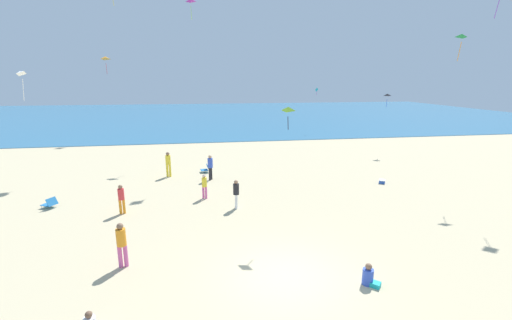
{
  "coord_description": "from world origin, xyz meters",
  "views": [
    {
      "loc": [
        -2.63,
        -9.95,
        6.58
      ],
      "look_at": [
        0.0,
        6.61,
        2.54
      ],
      "focal_mm": 23.42,
      "sensor_mm": 36.0,
      "label": 1
    }
  ],
  "objects_px": {
    "beach_chair_near_camera": "(50,203)",
    "person_6": "(121,242)",
    "person_7": "(168,163)",
    "kite_white": "(20,74)",
    "kite_lime": "(288,109)",
    "kite_magenta": "(191,0)",
    "person_2": "(204,185)",
    "person_5": "(369,277)",
    "cooler_box": "(382,181)",
    "person_0": "(210,166)",
    "kite_green": "(462,36)",
    "person_1": "(236,192)",
    "person_4": "(121,197)",
    "kite_teal": "(317,90)",
    "kite_black": "(387,95)",
    "kite_orange": "(105,58)",
    "beach_chair_far_left": "(206,169)"
  },
  "relations": [
    {
      "from": "kite_lime",
      "to": "kite_green",
      "type": "xyz_separation_m",
      "value": [
        11.28,
        4.34,
        3.65
      ]
    },
    {
      "from": "person_2",
      "to": "person_7",
      "type": "height_order",
      "value": "person_7"
    },
    {
      "from": "person_4",
      "to": "kite_teal",
      "type": "height_order",
      "value": "kite_teal"
    },
    {
      "from": "beach_chair_far_left",
      "to": "cooler_box",
      "type": "xyz_separation_m",
      "value": [
        11.34,
        -4.5,
        -0.15
      ]
    },
    {
      "from": "person_1",
      "to": "kite_white",
      "type": "bearing_deg",
      "value": -1.39
    },
    {
      "from": "person_2",
      "to": "person_4",
      "type": "relative_size",
      "value": 0.93
    },
    {
      "from": "person_2",
      "to": "kite_magenta",
      "type": "height_order",
      "value": "kite_magenta"
    },
    {
      "from": "person_7",
      "to": "person_6",
      "type": "bearing_deg",
      "value": -170.46
    },
    {
      "from": "beach_chair_near_camera",
      "to": "kite_white",
      "type": "distance_m",
      "value": 6.62
    },
    {
      "from": "cooler_box",
      "to": "person_2",
      "type": "height_order",
      "value": "person_2"
    },
    {
      "from": "person_2",
      "to": "person_4",
      "type": "distance_m",
      "value": 4.42
    },
    {
      "from": "person_2",
      "to": "person_7",
      "type": "distance_m",
      "value": 5.44
    },
    {
      "from": "beach_chair_near_camera",
      "to": "person_4",
      "type": "xyz_separation_m",
      "value": [
        3.95,
        -1.42,
        0.62
      ]
    },
    {
      "from": "person_6",
      "to": "person_7",
      "type": "height_order",
      "value": "person_7"
    },
    {
      "from": "person_1",
      "to": "beach_chair_far_left",
      "type": "bearing_deg",
      "value": -71.81
    },
    {
      "from": "kite_lime",
      "to": "kite_teal",
      "type": "distance_m",
      "value": 29.65
    },
    {
      "from": "cooler_box",
      "to": "person_1",
      "type": "bearing_deg",
      "value": -163.76
    },
    {
      "from": "person_5",
      "to": "kite_white",
      "type": "height_order",
      "value": "kite_white"
    },
    {
      "from": "kite_black",
      "to": "person_0",
      "type": "bearing_deg",
      "value": -158.25
    },
    {
      "from": "person_0",
      "to": "person_1",
      "type": "bearing_deg",
      "value": 130.93
    },
    {
      "from": "kite_lime",
      "to": "person_5",
      "type": "bearing_deg",
      "value": -71.23
    },
    {
      "from": "beach_chair_near_camera",
      "to": "person_1",
      "type": "xyz_separation_m",
      "value": [
        9.69,
        -1.6,
        0.63
      ]
    },
    {
      "from": "person_5",
      "to": "kite_black",
      "type": "bearing_deg",
      "value": 102.7
    },
    {
      "from": "cooler_box",
      "to": "kite_orange",
      "type": "height_order",
      "value": "kite_orange"
    },
    {
      "from": "person_7",
      "to": "kite_black",
      "type": "height_order",
      "value": "kite_black"
    },
    {
      "from": "beach_chair_near_camera",
      "to": "kite_green",
      "type": "xyz_separation_m",
      "value": [
        22.99,
        0.14,
        8.77
      ]
    },
    {
      "from": "kite_green",
      "to": "person_4",
      "type": "bearing_deg",
      "value": -175.32
    },
    {
      "from": "person_0",
      "to": "kite_green",
      "type": "bearing_deg",
      "value": -165.76
    },
    {
      "from": "kite_teal",
      "to": "kite_black",
      "type": "bearing_deg",
      "value": -81.08
    },
    {
      "from": "kite_lime",
      "to": "kite_green",
      "type": "relative_size",
      "value": 0.66
    },
    {
      "from": "person_0",
      "to": "person_6",
      "type": "distance_m",
      "value": 10.92
    },
    {
      "from": "kite_teal",
      "to": "person_1",
      "type": "bearing_deg",
      "value": -117.13
    },
    {
      "from": "beach_chair_near_camera",
      "to": "person_5",
      "type": "bearing_deg",
      "value": 176.0
    },
    {
      "from": "kite_lime",
      "to": "kite_magenta",
      "type": "relative_size",
      "value": 0.6
    },
    {
      "from": "person_1",
      "to": "person_0",
      "type": "bearing_deg",
      "value": -70.77
    },
    {
      "from": "person_4",
      "to": "kite_lime",
      "type": "relative_size",
      "value": 1.48
    },
    {
      "from": "kite_magenta",
      "to": "kite_green",
      "type": "xyz_separation_m",
      "value": [
        15.52,
        -12.47,
        -3.99
      ]
    },
    {
      "from": "beach_chair_near_camera",
      "to": "person_6",
      "type": "bearing_deg",
      "value": 157.79
    },
    {
      "from": "person_7",
      "to": "kite_white",
      "type": "height_order",
      "value": "kite_white"
    },
    {
      "from": "beach_chair_far_left",
      "to": "person_7",
      "type": "bearing_deg",
      "value": 7.08
    },
    {
      "from": "beach_chair_far_left",
      "to": "person_5",
      "type": "height_order",
      "value": "person_5"
    },
    {
      "from": "cooler_box",
      "to": "person_1",
      "type": "xyz_separation_m",
      "value": [
        -9.85,
        -2.87,
        0.78
      ]
    },
    {
      "from": "person_7",
      "to": "person_2",
      "type": "bearing_deg",
      "value": -141.24
    },
    {
      "from": "beach_chair_near_camera",
      "to": "person_5",
      "type": "height_order",
      "value": "person_5"
    },
    {
      "from": "person_2",
      "to": "kite_lime",
      "type": "xyz_separation_m",
      "value": [
        3.63,
        -4.37,
        4.56
      ]
    },
    {
      "from": "kite_teal",
      "to": "kite_lime",
      "type": "bearing_deg",
      "value": -111.37
    },
    {
      "from": "beach_chair_far_left",
      "to": "person_1",
      "type": "xyz_separation_m",
      "value": [
        1.49,
        -7.36,
        0.62
      ]
    },
    {
      "from": "person_6",
      "to": "kite_lime",
      "type": "bearing_deg",
      "value": -81.65
    },
    {
      "from": "person_0",
      "to": "person_7",
      "type": "xyz_separation_m",
      "value": [
        -2.86,
        1.23,
        0.02
      ]
    },
    {
      "from": "cooler_box",
      "to": "person_0",
      "type": "bearing_deg",
      "value": 167.08
    }
  ]
}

